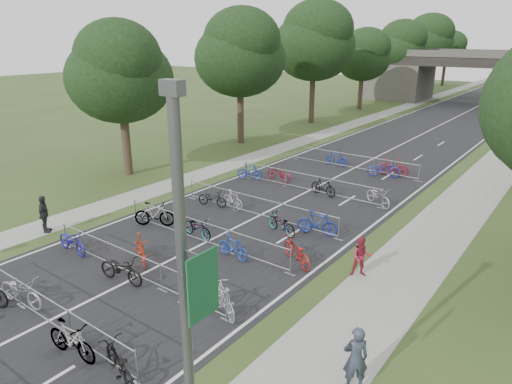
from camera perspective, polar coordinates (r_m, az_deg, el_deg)
road at (r=54.62m, az=22.96°, el=8.20°), size 11.00×140.00×0.01m
sidewalk_left at (r=56.87m, az=15.61°, el=9.36°), size 2.00×140.00×0.01m
lane_markings at (r=54.62m, az=22.96°, el=8.19°), size 0.12×140.00×0.00m
overpass_bridge at (r=68.77m, az=26.66°, el=12.60°), size 31.00×8.00×7.05m
lamppost at (r=7.77m, az=-8.55°, el=-16.53°), size 0.61×0.65×8.21m
tree_left_0 at (r=30.54m, az=-16.66°, el=13.87°), size 6.72×6.72×10.25m
tree_left_1 at (r=38.88m, az=-1.97°, el=16.74°), size 7.56×7.56×11.53m
tree_left_2 at (r=48.79m, az=7.35°, el=18.00°), size 8.40×8.40×12.81m
tree_left_3 at (r=59.52m, az=13.30°, el=16.23°), size 6.72×6.72×10.25m
tree_left_4 at (r=70.61m, az=17.54°, el=16.89°), size 7.56×7.56×11.53m
tree_left_5 at (r=81.97m, az=20.63°, el=17.31°), size 8.40×8.40×12.81m
tree_left_6 at (r=93.52m, az=22.78°, el=16.11°), size 6.72×6.72×10.25m
barrier_row_1 at (r=16.46m, az=-25.10°, el=-13.02°), size 9.70×0.08×1.10m
barrier_row_2 at (r=18.07m, az=-15.05°, el=-8.84°), size 9.70×0.08×1.10m
barrier_row_3 at (r=20.34m, az=-6.67°, el=-5.06°), size 9.70×0.08×1.10m
barrier_row_4 at (r=23.16m, az=0.13°, el=-1.88°), size 9.70×0.08×1.10m
barrier_row_5 at (r=27.10m, az=6.48°, el=1.13°), size 9.70×0.08×1.10m
barrier_row_6 at (r=32.23m, az=11.96°, el=3.71°), size 9.70×0.08×1.10m
bike_5 at (r=17.77m, az=-27.32°, el=-10.95°), size 2.16×1.01×1.09m
bike_6 at (r=14.59m, az=-22.08°, el=-16.78°), size 1.98×0.75×1.16m
bike_7 at (r=13.49m, az=-16.79°, el=-19.77°), size 2.03×1.17×1.01m
bike_8 at (r=20.94m, az=-22.01°, el=-5.73°), size 2.01×0.78×1.04m
bike_9 at (r=19.16m, az=-14.19°, el=-6.97°), size 1.96×1.48×1.17m
bike_10 at (r=17.92m, az=-16.51°, el=-9.24°), size 2.14×0.98×1.09m
bike_11 at (r=15.46m, az=-3.92°, el=-13.23°), size 1.84×1.37×1.10m
bike_12 at (r=22.60m, az=-12.58°, el=-2.75°), size 1.99×1.53×1.20m
bike_13 at (r=21.04m, az=-7.33°, el=-4.41°), size 1.93×0.88×0.98m
bike_14 at (r=18.99m, az=-2.88°, el=-6.91°), size 1.69×0.61×1.00m
bike_15 at (r=18.59m, az=5.07°, el=-7.41°), size 2.16×1.63×1.09m
bike_16 at (r=24.76m, az=-5.49°, el=-0.78°), size 1.83×0.92×0.92m
bike_17 at (r=24.42m, az=-2.89°, el=-0.93°), size 1.68×0.81×0.97m
bike_18 at (r=21.30m, az=3.18°, el=-3.97°), size 1.98×1.14×0.98m
bike_19 at (r=21.29m, az=7.67°, el=-3.87°), size 2.01×1.04×1.16m
bike_20 at (r=29.37m, az=-0.82°, el=2.57°), size 1.75×1.00×1.01m
bike_21 at (r=29.04m, az=2.86°, el=2.34°), size 1.95×0.87×0.99m
bike_22 at (r=26.61m, az=8.41°, el=0.69°), size 1.86×0.83×1.08m
bike_23 at (r=25.62m, az=15.05°, el=-0.51°), size 2.09×1.65×1.06m
bike_25 at (r=32.95m, az=10.06°, el=4.12°), size 1.76×0.63×1.04m
bike_26 at (r=30.94m, az=15.70°, el=2.79°), size 2.21×1.50×1.10m
bike_27 at (r=31.40m, az=16.78°, el=3.03°), size 2.09×0.90×1.21m
pedestrian_a at (r=12.71m, az=12.33°, el=-19.68°), size 0.80×0.77×1.84m
pedestrian_b at (r=17.98m, az=13.04°, el=-7.93°), size 0.98×0.92×1.59m
pedestrian_c at (r=23.44m, az=-24.98°, el=-2.55°), size 1.06×1.05×1.80m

